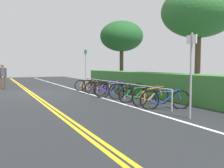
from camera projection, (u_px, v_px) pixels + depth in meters
ground_plane at (31, 94)px, 13.42m from camera, size 39.45×13.72×0.05m
centre_line_yellow_inner at (29, 93)px, 13.38m from camera, size 35.50×0.10×0.00m
centre_line_yellow_outer at (33, 93)px, 13.45m from camera, size 35.50×0.10×0.00m
bike_lane_stripe_white at (79, 91)px, 14.58m from camera, size 35.50×0.12×0.00m
bike_rack at (116, 85)px, 11.72m from camera, size 8.17×0.05×0.73m
bicycle_0 at (89, 85)px, 14.85m from camera, size 0.46×1.74×0.70m
bicycle_1 at (94, 86)px, 14.11m from camera, size 0.67×1.68×0.76m
bicycle_2 at (100, 87)px, 13.37m from camera, size 0.46×1.72×0.69m
bicycle_3 at (110, 88)px, 12.51m from camera, size 0.46×1.83×0.76m
bicycle_4 at (113, 90)px, 11.71m from camera, size 0.49×1.81×0.75m
bicycle_5 at (128, 91)px, 11.01m from camera, size 0.62×1.68×0.76m
bicycle_6 at (138, 94)px, 10.10m from camera, size 0.46×1.67×0.69m
bicycle_7 at (151, 96)px, 9.34m from camera, size 0.46×1.76×0.74m
bicycle_8 at (165, 99)px, 8.50m from camera, size 0.70×1.70×0.71m
pedestrian at (3, 74)px, 15.67m from camera, size 0.32×0.49×1.63m
sign_post_near at (86, 65)px, 16.13m from camera, size 0.36×0.06×2.56m
sign_post_far at (191, 68)px, 6.88m from camera, size 0.36×0.06×2.39m
hedge_backdrop at (170, 86)px, 11.23m from camera, size 17.12×1.22×1.14m
tree_near_left at (122, 37)px, 19.03m from camera, size 3.30×3.30×4.90m
tree_mid at (199, 12)px, 11.34m from camera, size 3.43×3.43×5.13m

